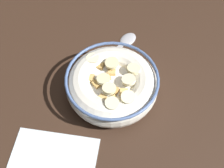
{
  "coord_description": "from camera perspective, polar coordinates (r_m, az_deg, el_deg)",
  "views": [
    {
      "loc": [
        -18.05,
        26.07,
        51.9
      ],
      "look_at": [
        0.0,
        0.0,
        3.0
      ],
      "focal_mm": 47.41,
      "sensor_mm": 36.0,
      "label": 1
    }
  ],
  "objects": [
    {
      "name": "spoon",
      "position": [
        0.68,
        2.27,
        8.01
      ],
      "size": [
        3.5,
        14.09,
        0.8
      ],
      "color": "#A5A5AD",
      "rests_on": "ground_plane"
    },
    {
      "name": "cereal_bowl",
      "position": [
        0.58,
        0.01,
        -0.04
      ],
      "size": [
        18.28,
        18.28,
        6.1
      ],
      "color": "silver",
      "rests_on": "ground_plane"
    },
    {
      "name": "folded_napkin",
      "position": [
        0.56,
        -11.21,
        -13.63
      ],
      "size": [
        18.03,
        15.16,
        0.3
      ],
      "primitive_type": "cube",
      "rotation": [
        0.0,
        0.0,
        0.45
      ],
      "color": "silver",
      "rests_on": "ground_plane"
    },
    {
      "name": "ground_plane",
      "position": [
        0.62,
        0.0,
        -2.02
      ],
      "size": [
        100.95,
        100.95,
        2.0
      ],
      "primitive_type": "cube",
      "color": "#332116"
    }
  ]
}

